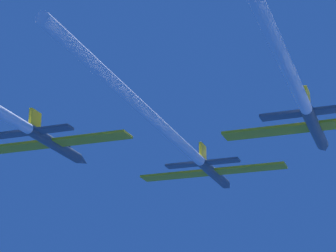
# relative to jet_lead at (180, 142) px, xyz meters

# --- Properties ---
(jet_lead) EXTENTS (19.97, 55.00, 3.31)m
(jet_lead) POSITION_rel_jet_lead_xyz_m (0.00, 0.00, 0.00)
(jet_lead) COLOR #4C5660
(jet_right_wing) EXTENTS (19.97, 56.88, 3.31)m
(jet_right_wing) POSITION_rel_jet_lead_xyz_m (15.76, -15.86, -0.35)
(jet_right_wing) COLOR #4C5660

